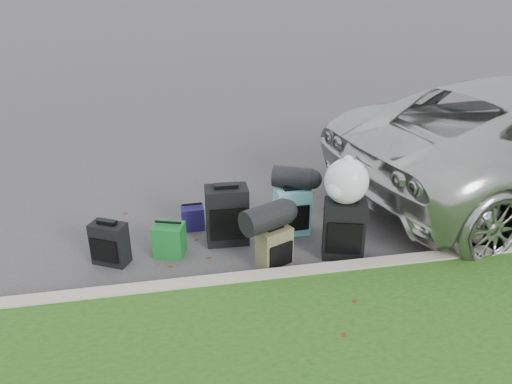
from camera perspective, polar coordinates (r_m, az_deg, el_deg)
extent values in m
plane|color=#383535|center=(6.35, 1.23, -5.19)|extent=(120.00, 120.00, 0.00)
cube|color=#9E937F|center=(5.48, 3.41, -9.67)|extent=(120.00, 0.18, 0.15)
cube|color=black|center=(5.96, -16.36, -5.66)|extent=(0.46, 0.38, 0.50)
cube|color=black|center=(6.09, -3.33, -2.67)|extent=(0.52, 0.32, 0.74)
cube|color=#47452C|center=(5.63, 2.10, -6.46)|extent=(0.43, 0.36, 0.51)
cube|color=#5599A9|center=(6.32, 4.16, -2.21)|extent=(0.44, 0.28, 0.61)
cube|color=black|center=(5.89, 10.01, -4.21)|extent=(0.53, 0.40, 0.71)
cube|color=#156122|center=(5.99, -9.87, -5.40)|extent=(0.41, 0.37, 0.39)
cube|color=#1E1751|center=(6.53, -7.25, -2.91)|extent=(0.29, 0.23, 0.31)
cylinder|color=black|center=(5.41, 1.17, -2.94)|extent=(0.62, 0.50, 0.29)
cylinder|color=black|center=(6.19, 4.19, 1.68)|extent=(0.55, 0.45, 0.27)
sphere|color=silver|center=(5.63, 10.31, 1.23)|extent=(0.50, 0.50, 0.50)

